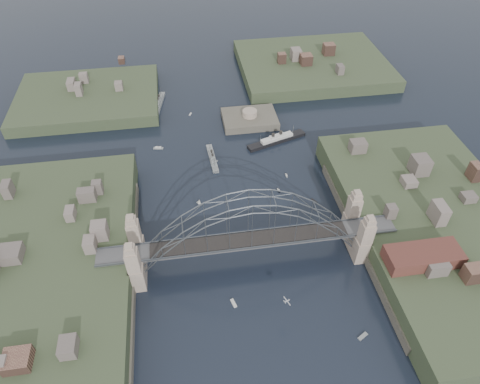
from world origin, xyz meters
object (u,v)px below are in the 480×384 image
fort_island (250,123)px  naval_cruiser_far (159,103)px  wharf_shed (423,256)px  bridge (250,230)px  ocean_liner (277,140)px  naval_cruiser_near (212,158)px

fort_island → naval_cruiser_far: 41.40m
wharf_shed → bridge: bearing=162.3°
fort_island → wharf_shed: 90.48m
naval_cruiser_far → ocean_liner: ocean_liner is taller
bridge → naval_cruiser_far: size_ratio=4.81×
naval_cruiser_near → ocean_liner: size_ratio=0.67×
bridge → wharf_shed: bridge is taller
naval_cruiser_far → fort_island: bearing=-27.7°
wharf_shed → naval_cruiser_near: wharf_shed is taller
naval_cruiser_near → ocean_liner: ocean_liner is taller
naval_cruiser_far → ocean_liner: bearing=-37.6°
bridge → wharf_shed: size_ratio=4.20×
bridge → wharf_shed: bearing=-17.7°
fort_island → naval_cruiser_near: bearing=-128.5°
wharf_shed → naval_cruiser_far: 124.30m
fort_island → wharf_shed: wharf_shed is taller
naval_cruiser_near → fort_island: bearing=51.5°
naval_cruiser_near → naval_cruiser_far: size_ratio=0.93×
bridge → fort_island: (12.00, 70.00, -12.66)m
wharf_shed → naval_cruiser_far: size_ratio=1.14×
bridge → fort_island: size_ratio=3.82×
fort_island → naval_cruiser_far: (-36.63, 19.24, 1.25)m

